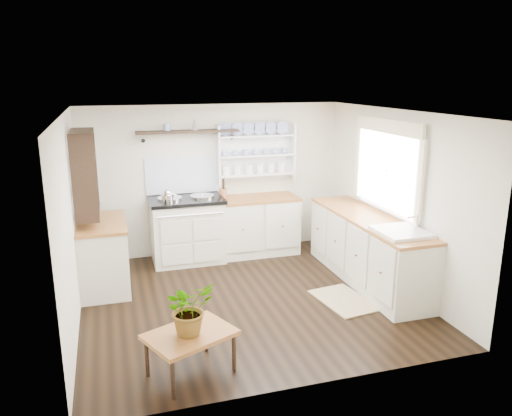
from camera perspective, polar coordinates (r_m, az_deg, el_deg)
name	(u,v)px	position (r m, az deg, el deg)	size (l,w,h in m)	color
floor	(248,299)	(6.35, -0.92, -10.32)	(4.00, 3.80, 0.01)	black
wall_back	(214,180)	(7.75, -4.82, 3.24)	(4.00, 0.02, 2.30)	beige
wall_right	(395,199)	(6.76, 15.56, 1.03)	(0.02, 3.80, 2.30)	beige
wall_left	(70,224)	(5.76, -20.48, -1.73)	(0.02, 3.80, 2.30)	beige
ceiling	(247,112)	(5.76, -1.01, 10.86)	(4.00, 3.80, 0.01)	white
window	(387,166)	(6.78, 14.77, 4.70)	(0.08, 1.55, 1.22)	white
aga_cooker	(187,229)	(7.51, -7.86, -2.41)	(1.08, 0.75, 1.00)	beige
back_cabinets	(257,225)	(7.78, 0.08, -1.90)	(1.27, 0.63, 0.90)	beige
right_cabinets	(367,248)	(6.88, 12.61, -4.53)	(0.62, 2.43, 0.90)	beige
belfast_sink	(400,241)	(6.17, 16.17, -3.69)	(0.55, 0.60, 0.45)	white
left_cabinets	(103,254)	(6.81, -17.04, -5.05)	(0.62, 1.13, 0.90)	beige
plate_rack	(255,152)	(7.80, -0.13, 6.39)	(1.20, 0.22, 0.90)	white
high_shelf	(188,132)	(7.44, -7.79, 8.59)	(1.50, 0.29, 0.16)	black
left_shelving	(85,172)	(6.54, -18.99, 3.90)	(0.28, 0.80, 1.05)	black
kettle	(168,197)	(7.22, -10.05, 1.27)	(0.17, 0.17, 0.21)	silver
utensil_crock	(223,193)	(7.60, -3.78, 1.67)	(0.11, 0.11, 0.13)	#9F583A
center_table	(190,337)	(4.78, -7.53, -14.44)	(0.92, 0.81, 0.42)	brown
potted_plant	(189,308)	(4.64, -7.65, -11.27)	(0.45, 0.39, 0.50)	#3F7233
floor_rug	(344,300)	(6.38, 10.01, -10.34)	(0.55, 0.85, 0.02)	#7F624A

